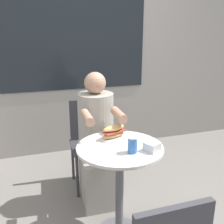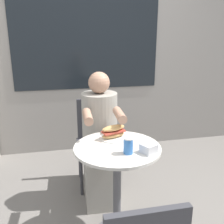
{
  "view_description": "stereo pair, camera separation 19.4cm",
  "coord_description": "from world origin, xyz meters",
  "px_view_note": "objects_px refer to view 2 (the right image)",
  "views": [
    {
      "loc": [
        -0.58,
        -1.59,
        1.52
      ],
      "look_at": [
        0.0,
        0.18,
        0.95
      ],
      "focal_mm": 42.0,
      "sensor_mm": 36.0,
      "label": 1
    },
    {
      "loc": [
        -0.39,
        -1.64,
        1.52
      ],
      "look_at": [
        0.0,
        0.18,
        0.95
      ],
      "focal_mm": 42.0,
      "sensor_mm": 36.0,
      "label": 2
    }
  ],
  "objects_px": {
    "cafe_table": "(117,173)",
    "seated_diner": "(100,147)",
    "drink_cup": "(128,145)",
    "diner_chair": "(95,134)",
    "sandwich_on_plate": "(113,133)"
  },
  "relations": [
    {
      "from": "cafe_table",
      "to": "seated_diner",
      "type": "bearing_deg",
      "value": 94.99
    },
    {
      "from": "seated_diner",
      "to": "drink_cup",
      "type": "relative_size",
      "value": 10.55
    },
    {
      "from": "cafe_table",
      "to": "diner_chair",
      "type": "distance_m",
      "value": 0.82
    },
    {
      "from": "cafe_table",
      "to": "seated_diner",
      "type": "xyz_separation_m",
      "value": [
        -0.04,
        0.48,
        -0.01
      ]
    },
    {
      "from": "cafe_table",
      "to": "sandwich_on_plate",
      "type": "bearing_deg",
      "value": 88.03
    },
    {
      "from": "diner_chair",
      "to": "seated_diner",
      "type": "relative_size",
      "value": 0.73
    },
    {
      "from": "seated_diner",
      "to": "drink_cup",
      "type": "xyz_separation_m",
      "value": [
        0.09,
        -0.6,
        0.28
      ]
    },
    {
      "from": "cafe_table",
      "to": "drink_cup",
      "type": "xyz_separation_m",
      "value": [
        0.04,
        -0.12,
        0.27
      ]
    },
    {
      "from": "cafe_table",
      "to": "diner_chair",
      "type": "relative_size",
      "value": 0.86
    },
    {
      "from": "cafe_table",
      "to": "sandwich_on_plate",
      "type": "height_order",
      "value": "sandwich_on_plate"
    },
    {
      "from": "seated_diner",
      "to": "drink_cup",
      "type": "bearing_deg",
      "value": 100.79
    },
    {
      "from": "seated_diner",
      "to": "sandwich_on_plate",
      "type": "bearing_deg",
      "value": 100.75
    },
    {
      "from": "diner_chair",
      "to": "cafe_table",
      "type": "bearing_deg",
      "value": 95.09
    },
    {
      "from": "cafe_table",
      "to": "seated_diner",
      "type": "distance_m",
      "value": 0.48
    },
    {
      "from": "diner_chair",
      "to": "sandwich_on_plate",
      "type": "relative_size",
      "value": 4.18
    }
  ]
}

